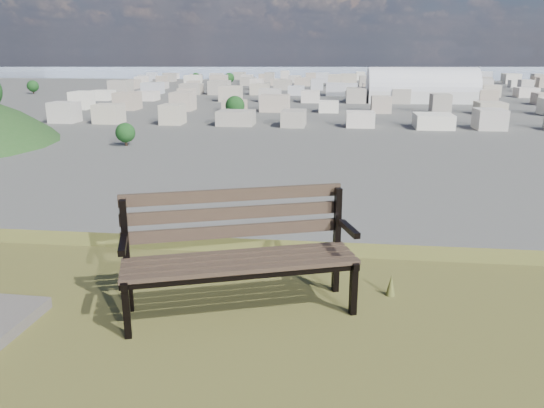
# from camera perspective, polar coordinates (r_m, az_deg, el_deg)

# --- Properties ---
(park_bench) EXTENTS (1.82, 1.09, 0.91)m
(park_bench) POSITION_cam_1_polar(r_m,az_deg,el_deg) (4.04, -3.66, -4.49)
(park_bench) COLOR #443527
(park_bench) RESTS_ON hilltop_mesa
(arena) EXTENTS (60.01, 26.98, 24.99)m
(arena) POSITION_cam_1_polar(r_m,az_deg,el_deg) (312.80, 15.72, 11.58)
(arena) COLOR silver
(arena) RESTS_ON ground
(city_blocks) EXTENTS (395.00, 361.00, 7.00)m
(city_blocks) POSITION_cam_1_polar(r_m,az_deg,el_deg) (396.01, 6.66, 12.52)
(city_blocks) COLOR beige
(city_blocks) RESTS_ON ground
(city_trees) EXTENTS (406.52, 387.20, 9.98)m
(city_trees) POSITION_cam_1_polar(r_m,az_deg,el_deg) (321.88, 1.77, 12.08)
(city_trees) COLOR #312218
(city_trees) RESTS_ON ground
(bay_water) EXTENTS (2400.00, 700.00, 0.12)m
(bay_water) POSITION_cam_1_polar(r_m,az_deg,el_deg) (901.28, 6.88, 14.20)
(bay_water) COLOR #9BADC5
(bay_water) RESTS_ON ground
(far_hills) EXTENTS (2050.00, 340.00, 60.00)m
(far_hills) POSITION_cam_1_polar(r_m,az_deg,el_deg) (1405.20, 4.40, 15.92)
(far_hills) COLOR #8A98AC
(far_hills) RESTS_ON ground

